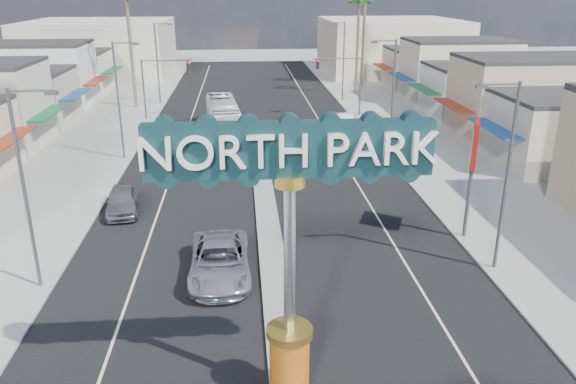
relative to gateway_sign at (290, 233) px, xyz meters
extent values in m
plane|color=gray|center=(0.00, 28.02, -5.93)|extent=(160.00, 160.00, 0.00)
cube|color=black|center=(0.00, 28.02, -5.92)|extent=(20.00, 120.00, 0.01)
cube|color=gray|center=(0.00, 12.02, -5.85)|extent=(1.30, 30.00, 0.16)
cube|color=gray|center=(-14.00, 28.02, -5.87)|extent=(8.00, 120.00, 0.12)
cube|color=gray|center=(14.00, 28.02, -5.87)|extent=(8.00, 120.00, 0.12)
cube|color=beige|center=(-24.00, 41.02, -2.93)|extent=(12.00, 42.00, 6.00)
cube|color=#B7B29E|center=(24.00, 41.02, -2.93)|extent=(12.00, 42.00, 6.00)
cube|color=#B7B29E|center=(-22.00, 73.02, -1.93)|extent=(20.00, 20.00, 8.00)
cube|color=beige|center=(22.00, 73.02, -1.93)|extent=(20.00, 20.00, 8.00)
cylinder|color=#CC5B0F|center=(0.00, 0.02, -4.67)|extent=(1.30, 1.30, 2.20)
cylinder|color=gold|center=(0.00, 0.02, -3.44)|extent=(1.50, 1.50, 0.25)
cylinder|color=#B7B7BC|center=(0.00, 0.02, -0.92)|extent=(0.36, 0.36, 4.80)
cylinder|color=gold|center=(0.00, 0.02, 1.66)|extent=(0.90, 0.90, 0.35)
cube|color=#0F2B30|center=(0.00, 0.02, 2.58)|extent=(8.20, 0.50, 1.60)
cylinder|color=#47474C|center=(-11.00, 42.02, -2.93)|extent=(0.18, 0.18, 6.00)
cylinder|color=#47474C|center=(-8.50, 42.02, -0.03)|extent=(5.00, 0.12, 0.12)
cube|color=black|center=(-6.50, 42.02, -0.53)|extent=(0.32, 0.32, 1.00)
sphere|color=red|center=(-6.50, 41.84, -0.21)|extent=(0.22, 0.22, 0.22)
cylinder|color=#47474C|center=(11.00, 42.02, -2.93)|extent=(0.18, 0.18, 6.00)
cylinder|color=#47474C|center=(8.50, 42.02, -0.03)|extent=(5.00, 0.12, 0.12)
cube|color=black|center=(6.50, 42.02, -0.53)|extent=(0.32, 0.32, 1.00)
sphere|color=red|center=(6.50, 41.84, -0.21)|extent=(0.22, 0.22, 0.22)
cylinder|color=#47474C|center=(-10.60, 8.02, -1.43)|extent=(0.16, 0.16, 9.00)
cylinder|color=#47474C|center=(-9.70, 8.02, 2.97)|extent=(1.80, 0.10, 0.10)
cube|color=#47474C|center=(-8.90, 8.02, 2.87)|extent=(0.50, 0.22, 0.15)
cylinder|color=#47474C|center=(-10.60, 28.02, -1.43)|extent=(0.16, 0.16, 9.00)
cylinder|color=#47474C|center=(-9.70, 28.02, 2.97)|extent=(1.80, 0.10, 0.10)
cube|color=#47474C|center=(-8.90, 28.02, 2.87)|extent=(0.50, 0.22, 0.15)
cylinder|color=#47474C|center=(-10.60, 50.02, -1.43)|extent=(0.16, 0.16, 9.00)
cylinder|color=#47474C|center=(-9.70, 50.02, 2.97)|extent=(1.80, 0.10, 0.10)
cube|color=#47474C|center=(-8.90, 50.02, 2.87)|extent=(0.50, 0.22, 0.15)
cylinder|color=#47474C|center=(10.60, 8.02, -1.43)|extent=(0.16, 0.16, 9.00)
cylinder|color=#47474C|center=(9.70, 8.02, 2.97)|extent=(1.80, 0.10, 0.10)
cube|color=#47474C|center=(8.90, 8.02, 2.87)|extent=(0.50, 0.22, 0.15)
cylinder|color=#47474C|center=(10.60, 28.02, -1.43)|extent=(0.16, 0.16, 9.00)
cylinder|color=#47474C|center=(9.70, 28.02, 2.97)|extent=(1.80, 0.10, 0.10)
cube|color=#47474C|center=(8.90, 28.02, 2.87)|extent=(0.50, 0.22, 0.15)
cylinder|color=#47474C|center=(10.60, 50.02, -1.43)|extent=(0.16, 0.16, 9.00)
cylinder|color=#47474C|center=(9.70, 50.02, 2.97)|extent=(1.80, 0.10, 0.10)
cube|color=#47474C|center=(8.90, 50.02, 2.87)|extent=(0.50, 0.22, 0.15)
cylinder|color=brown|center=(-13.00, 48.02, 0.07)|extent=(0.36, 0.36, 12.00)
cylinder|color=brown|center=(13.00, 54.02, -0.43)|extent=(0.36, 0.36, 11.00)
cylinder|color=brown|center=(15.00, 60.02, 0.57)|extent=(0.36, 0.36, 13.00)
imported|color=#B0AFB4|center=(-2.54, 8.42, -5.10)|extent=(2.92, 6.06, 1.66)
imported|color=slate|center=(-8.60, 16.88, -5.17)|extent=(2.36, 4.64, 1.51)
imported|color=white|center=(8.05, 35.25, -5.09)|extent=(2.06, 5.16, 1.67)
imported|color=white|center=(-3.02, 35.77, -4.37)|extent=(3.62, 11.34, 3.11)
cylinder|color=#47474C|center=(10.50, 11.63, -3.83)|extent=(0.20, 0.20, 3.95)
cube|color=maroon|center=(10.50, 11.63, -0.67)|extent=(0.98, 1.92, 2.37)
cube|color=white|center=(10.37, 11.69, -0.67)|extent=(0.62, 1.47, 1.88)
camera|label=1|loc=(-1.33, -15.15, 6.92)|focal=35.00mm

